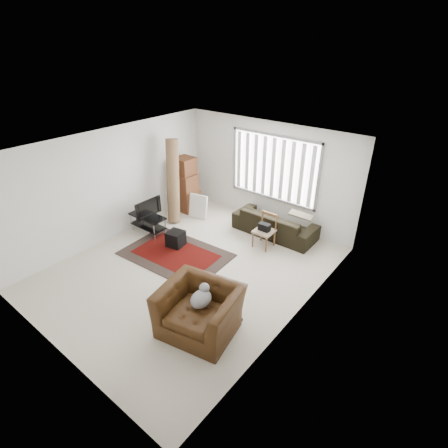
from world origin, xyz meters
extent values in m
plane|color=beige|center=(0.00, 0.00, 0.00)|extent=(6.00, 6.00, 0.00)
cube|color=white|center=(0.00, 0.00, 2.70)|extent=(5.00, 6.00, 0.02)
cube|color=white|center=(0.00, 3.00, 1.35)|extent=(5.00, 0.02, 2.70)
cube|color=white|center=(0.00, -3.00, 1.35)|extent=(5.00, 0.02, 2.70)
cube|color=white|center=(-2.50, 0.00, 1.35)|extent=(0.02, 6.00, 2.70)
cube|color=white|center=(2.50, 0.00, 1.35)|extent=(0.02, 6.00, 2.70)
cube|color=white|center=(0.20, 2.98, 1.55)|extent=(2.40, 0.01, 1.60)
cube|color=gray|center=(0.20, 2.96, 1.55)|extent=(2.52, 0.06, 1.72)
cube|color=white|center=(0.20, 2.92, 1.55)|extent=(2.40, 0.02, 1.55)
cube|color=black|center=(-0.65, 0.18, 0.01)|extent=(2.49, 1.74, 0.02)
cube|color=#480906|center=(-0.65, 0.18, 0.02)|extent=(1.96, 1.21, 0.00)
cube|color=black|center=(-1.95, 0.49, 0.47)|extent=(0.98, 0.44, 0.04)
cube|color=black|center=(-1.95, 0.49, 0.20)|extent=(0.94, 0.41, 0.03)
cylinder|color=#B2B2B7|center=(-2.39, 0.30, 0.25)|extent=(0.03, 0.03, 0.49)
cylinder|color=#B2B2B7|center=(-1.51, 0.30, 0.25)|extent=(0.03, 0.03, 0.49)
cylinder|color=#B2B2B7|center=(-2.39, 0.68, 0.25)|extent=(0.03, 0.03, 0.49)
cylinder|color=#B2B2B7|center=(-1.51, 0.68, 0.25)|extent=(0.03, 0.03, 0.49)
imported|color=black|center=(-1.95, 0.49, 0.72)|extent=(0.10, 0.80, 0.46)
cube|color=black|center=(-0.92, 0.46, 0.21)|extent=(0.43, 0.43, 0.37)
cube|color=brown|center=(-2.15, 2.11, 0.29)|extent=(0.64, 0.58, 0.57)
cube|color=brown|center=(-2.13, 2.08, 0.83)|extent=(0.58, 0.52, 0.52)
cube|color=brown|center=(-2.17, 2.13, 1.32)|extent=(0.52, 0.52, 0.46)
cube|color=silver|center=(-1.51, 1.92, 0.34)|extent=(0.55, 0.29, 0.68)
cylinder|color=brown|center=(-1.96, 1.46, 1.11)|extent=(0.66, 0.77, 2.23)
imported|color=black|center=(0.64, 2.45, 0.41)|extent=(2.14, 0.93, 0.82)
cube|color=#8B765B|center=(0.75, 1.77, 0.42)|extent=(0.45, 0.45, 0.05)
cylinder|color=brown|center=(0.56, 1.58, 0.21)|extent=(0.04, 0.04, 0.42)
cylinder|color=brown|center=(0.94, 1.58, 0.21)|extent=(0.04, 0.04, 0.42)
cylinder|color=brown|center=(0.56, 1.96, 0.21)|extent=(0.04, 0.04, 0.42)
cylinder|color=brown|center=(0.94, 1.96, 0.21)|extent=(0.04, 0.04, 0.42)
cube|color=brown|center=(0.75, 1.97, 0.81)|extent=(0.43, 0.04, 0.06)
cube|color=brown|center=(0.56, 1.97, 0.63)|extent=(0.04, 0.04, 0.42)
cube|color=brown|center=(0.94, 1.97, 0.63)|extent=(0.04, 0.04, 0.42)
cube|color=black|center=(0.75, 1.77, 0.53)|extent=(0.28, 0.16, 0.18)
imported|color=#3C210C|center=(1.37, -1.20, 0.48)|extent=(1.49, 1.36, 0.96)
ellipsoid|color=#59595B|center=(1.37, -1.20, 0.62)|extent=(0.33, 0.39, 0.24)
sphere|color=#59595B|center=(1.33, -1.03, 0.77)|extent=(0.18, 0.18, 0.18)
camera|label=1|loc=(4.50, -4.47, 4.53)|focal=28.00mm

